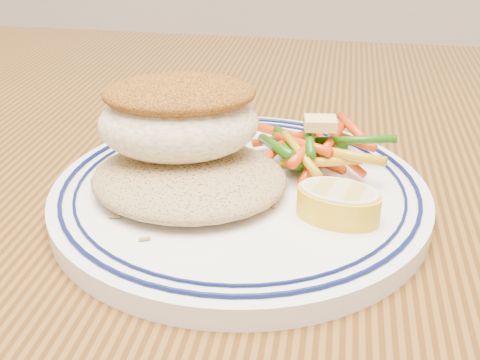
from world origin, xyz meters
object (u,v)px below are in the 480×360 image
Objects in this scene: plate at (240,193)px; rice_pilaf at (189,174)px; fish_fillet at (179,116)px; vegetable_pile at (310,147)px; dining_table at (188,300)px; lemon_wedge at (338,202)px.

rice_pilaf is at bearing -160.91° from plate.
fish_fillet is at bearing 120.30° from rice_pilaf.
fish_fillet reaches higher than vegetable_pile.
rice_pilaf is 0.04m from fish_fillet.
vegetable_pile is at bearing 21.49° from dining_table.
lemon_wedge is (0.10, -0.02, -0.00)m from rice_pilaf.
lemon_wedge is at bearing -73.21° from vegetable_pile.
vegetable_pile is 0.08m from lemon_wedge.
fish_fillet is (-0.04, 0.01, 0.05)m from plate.
vegetable_pile is at bearing 23.04° from fish_fillet.
dining_table is 0.17m from lemon_wedge.
fish_fillet is 2.06× the size of lemon_wedge.
rice_pilaf is (-0.03, -0.01, 0.02)m from plate.
plate is at bearing -136.30° from vegetable_pile.
rice_pilaf is (0.01, -0.02, 0.12)m from dining_table.
rice_pilaf is at bearing -59.70° from fish_fillet.
vegetable_pile is (0.09, 0.04, -0.03)m from fish_fillet.
lemon_wedge reaches higher than plate.
fish_fillet is 1.14× the size of vegetable_pile.
plate is 1.95× the size of rice_pilaf.
fish_fillet reaches higher than lemon_wedge.
dining_table is 0.16m from fish_fillet.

